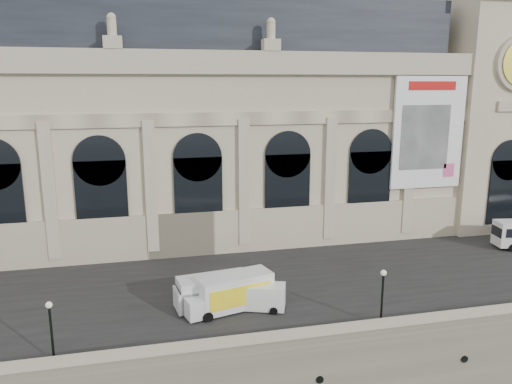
% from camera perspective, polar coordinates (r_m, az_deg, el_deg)
% --- Properties ---
extents(quay, '(160.00, 70.00, 6.00)m').
position_cam_1_polar(quay, '(69.86, -4.40, -5.77)').
color(quay, gray).
rests_on(quay, ground).
extents(street, '(160.00, 24.00, 0.06)m').
position_cam_1_polar(street, '(49.43, -0.60, -9.87)').
color(street, '#2D2D2D').
rests_on(street, quay).
extents(parapet, '(160.00, 1.40, 1.21)m').
position_cam_1_polar(parapet, '(37.49, 4.10, -16.60)').
color(parapet, gray).
rests_on(parapet, quay).
extents(museum, '(69.00, 18.70, 29.10)m').
position_cam_1_polar(museum, '(61.82, -9.58, 7.57)').
color(museum, beige).
rests_on(museum, quay).
extents(clock_pavilion, '(13.00, 14.72, 36.70)m').
position_cam_1_polar(clock_pavilion, '(73.25, 24.06, 10.31)').
color(clock_pavilion, beige).
rests_on(clock_pavilion, quay).
extents(van_b, '(5.31, 3.45, 2.22)m').
position_cam_1_polar(van_b, '(42.95, -0.36, -11.84)').
color(van_b, white).
rests_on(van_b, quay).
extents(van_c, '(6.51, 3.23, 2.78)m').
position_cam_1_polar(van_c, '(43.22, -5.38, -11.32)').
color(van_c, silver).
rests_on(van_c, quay).
extents(box_truck, '(7.92, 4.21, 3.05)m').
position_cam_1_polar(box_truck, '(42.67, -2.98, -11.44)').
color(box_truck, silver).
rests_on(box_truck, quay).
extents(lamp_left, '(0.45, 0.45, 4.46)m').
position_cam_1_polar(lamp_left, '(37.72, -22.33, -14.63)').
color(lamp_left, black).
rests_on(lamp_left, quay).
extents(lamp_right, '(0.47, 0.47, 4.62)m').
position_cam_1_polar(lamp_right, '(41.07, 14.22, -11.65)').
color(lamp_right, black).
rests_on(lamp_right, quay).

